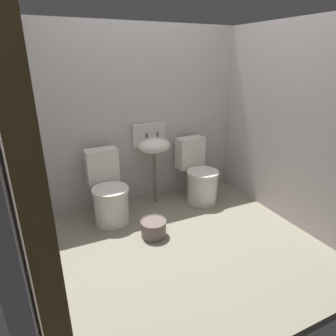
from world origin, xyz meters
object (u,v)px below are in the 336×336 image
object	(u,v)px
toilet_left	(109,193)
sink	(153,145)
wooden_door_post	(38,223)
toilet_right	(199,176)
bucket	(154,228)

from	to	relation	value
toilet_left	sink	bearing A→B (deg)	-164.47
wooden_door_post	sink	distance (m)	2.28
toilet_left	toilet_right	world-z (taller)	same
toilet_left	bucket	distance (m)	0.66
sink	toilet_left	bearing A→B (deg)	-163.35
toilet_left	toilet_right	bearing A→B (deg)	178.89
wooden_door_post	toilet_right	size ratio (longest dim) A/B	2.71
bucket	toilet_right	bearing A→B (deg)	32.16
toilet_left	sink	distance (m)	0.79
toilet_left	toilet_right	distance (m)	1.17
toilet_right	sink	distance (m)	0.72
toilet_right	sink	xyz separation A→B (m)	(-0.54, 0.19, 0.43)
toilet_left	toilet_right	size ratio (longest dim) A/B	1.00
toilet_right	wooden_door_post	bearing A→B (deg)	37.56
wooden_door_post	toilet_right	world-z (taller)	wooden_door_post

